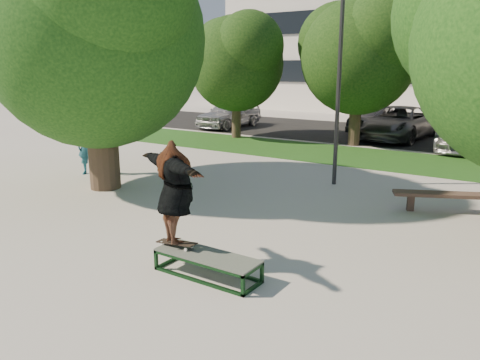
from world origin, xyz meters
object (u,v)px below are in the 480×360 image
Objects in this scene: car_silver_a at (229,114)px; lamppost at (339,74)px; tree_left at (95,24)px; bench at (461,197)px; grind_box at (207,265)px; car_grey at (398,123)px; car_dark at (371,119)px; bystander at (88,145)px; car_silver_b at (468,131)px.

lamppost is at bearing -41.74° from car_silver_a.
car_silver_a is at bearing 110.03° from tree_left.
bench is 0.65× the size of car_silver_a.
grind_box is at bearing -140.21° from bench.
grind_box is 16.86m from car_grey.
bench is at bearing 64.58° from grind_box.
car_dark is (2.56, 15.41, -3.74)m from tree_left.
lamppost is 3.29× the size of bystander.
lamppost is at bearing -2.93° from bystander.
bystander is 15.20m from car_dark.
bench is (8.83, 2.95, -4.03)m from tree_left.
tree_left reaches higher than car_silver_b.
car_silver_a is at bearing 174.64° from car_silver_b.
lamppost is 1.48× the size of car_dark.
tree_left is 14.86m from car_grey.
car_silver_a is (-13.53, 9.96, 0.38)m from bench.
car_grey reaches higher than car_silver_b.
car_silver_a reaches higher than car_silver_b.
car_silver_b is (-1.28, 9.66, 0.36)m from bench.
lamppost is 3.39× the size of grind_box.
tree_left reaches higher than bystander.
car_grey is at bearing 156.70° from car_silver_b.
car_silver_a reaches higher than grind_box.
bystander is (-7.68, 3.87, 0.74)m from grind_box.
car_grey is (-0.92, 9.82, -2.39)m from lamppost.
grind_box is 18.78m from car_dark.
tree_left is at bearing -69.70° from car_silver_a.
car_silver_b is at bearing 25.12° from bystander.
car_grey is at bearing -45.97° from car_dark.
bystander reaches higher than car_silver_a.
car_silver_b is at bearing 84.25° from grind_box.
car_silver_b is (9.26, 11.79, -0.17)m from bystander.
car_silver_a is 0.82× the size of car_grey.
car_silver_a is 1.09× the size of car_dark.
grind_box is at bearing -79.44° from car_grey.
bystander is 10.76m from bench.
bench is at bearing -66.34° from car_dark.
tree_left is 6.70m from lamppost.
bystander is 12.46m from car_silver_a.
car_silver_a is at bearing -169.79° from car_grey.
lamppost reaches higher than bench.
car_silver_b is at bearing -32.35° from car_dark.
tree_left reaches higher than grind_box.
car_dark is 0.75× the size of car_grey.
car_dark is (-2.73, 11.50, -2.47)m from lamppost.
grind_box is 0.35× the size of car_silver_b.
car_grey is at bearing 5.38° from car_silver_a.
grind_box is 0.33× the size of car_grey.
car_silver_a is 9.11m from car_grey.
car_grey reaches higher than bench.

